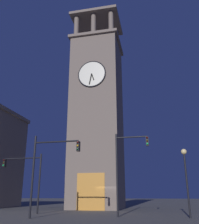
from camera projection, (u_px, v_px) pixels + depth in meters
ground_plane at (109, 210)px, 28.32m from camera, size 200.00×200.00×0.00m
clocktower at (97, 115)px, 34.32m from camera, size 6.81×6.67×28.90m
traffic_signal_near at (48, 162)px, 19.35m from camera, size 3.73×0.41×6.06m
traffic_signal_mid at (126, 161)px, 20.92m from camera, size 2.76×0.41×6.55m
traffic_signal_far at (27, 172)px, 24.25m from camera, size 4.01×0.41×5.38m
street_lamp at (186, 169)px, 19.72m from camera, size 0.44×0.44×5.08m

